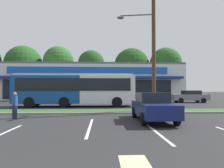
# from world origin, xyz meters

# --- Properties ---
(grass_median) EXTENTS (56.00, 2.20, 0.12)m
(grass_median) POSITION_xyz_m (0.00, 14.00, 0.06)
(grass_median) COLOR #2D5B23
(grass_median) RESTS_ON ground_plane
(curb_lip) EXTENTS (56.00, 0.24, 0.12)m
(curb_lip) POSITION_xyz_m (0.00, 12.78, 0.06)
(curb_lip) COLOR gray
(curb_lip) RESTS_ON ground_plane
(parking_stripe_2) EXTENTS (0.12, 4.80, 0.01)m
(parking_stripe_2) POSITION_xyz_m (0.89, 7.85, 0.00)
(parking_stripe_2) COLOR silver
(parking_stripe_2) RESTS_ON ground_plane
(parking_stripe_3) EXTENTS (0.12, 4.80, 0.01)m
(parking_stripe_3) POSITION_xyz_m (3.67, 6.81, 0.00)
(parking_stripe_3) COLOR silver
(parking_stripe_3) RESTS_ON ground_plane
(lot_arrow) EXTENTS (0.70, 1.60, 0.01)m
(lot_arrow) POSITION_xyz_m (2.23, 2.85, 0.00)
(lot_arrow) COLOR beige
(lot_arrow) RESTS_ON ground_plane
(storefront_building) EXTENTS (30.61, 13.91, 5.95)m
(storefront_building) POSITION_xyz_m (-0.63, 36.29, 2.98)
(storefront_building) COLOR silver
(storefront_building) RESTS_ON ground_plane
(tree_left) EXTENTS (8.12, 8.12, 11.38)m
(tree_left) POSITION_xyz_m (-16.05, 45.08, 7.31)
(tree_left) COLOR #473323
(tree_left) RESTS_ON ground_plane
(tree_mid_left) EXTENTS (6.73, 6.73, 11.26)m
(tree_mid_left) POSITION_xyz_m (-8.24, 44.66, 7.88)
(tree_mid_left) COLOR #473323
(tree_mid_left) RESTS_ON ground_plane
(tree_mid) EXTENTS (5.75, 5.75, 10.10)m
(tree_mid) POSITION_xyz_m (-0.91, 42.98, 7.21)
(tree_mid) COLOR #473323
(tree_mid) RESTS_ON ground_plane
(tree_mid_right) EXTENTS (7.98, 7.98, 11.06)m
(tree_mid_right) POSITION_xyz_m (8.21, 45.05, 7.06)
(tree_mid_right) COLOR #473323
(tree_mid_right) RESTS_ON ground_plane
(tree_right) EXTENTS (7.06, 7.06, 10.97)m
(tree_right) POSITION_xyz_m (15.63, 43.56, 7.42)
(tree_right) COLOR #473323
(tree_right) RESTS_ON ground_plane
(utility_pole) EXTENTS (3.11, 2.39, 10.56)m
(utility_pole) POSITION_xyz_m (5.35, 14.10, 5.63)
(utility_pole) COLOR #4C3826
(utility_pole) RESTS_ON ground_plane
(city_bus) EXTENTS (11.81, 2.67, 3.25)m
(city_bus) POSITION_xyz_m (-1.23, 19.09, 1.77)
(city_bus) COLOR #144793
(city_bus) RESTS_ON ground_plane
(car_0) EXTENTS (4.44, 1.96, 1.41)m
(car_0) POSITION_xyz_m (-6.29, 24.15, 0.74)
(car_0) COLOR navy
(car_0) RESTS_ON ground_plane
(car_2) EXTENTS (4.65, 1.92, 1.56)m
(car_2) POSITION_xyz_m (12.78, 24.43, 0.80)
(car_2) COLOR slate
(car_2) RESTS_ON ground_plane
(car_3) EXTENTS (1.86, 4.51, 1.56)m
(car_3) POSITION_xyz_m (4.26, 9.53, 0.79)
(car_3) COLOR navy
(car_3) RESTS_ON ground_plane
(pedestrian_near_bench) EXTENTS (0.32, 0.32, 1.57)m
(pedestrian_near_bench) POSITION_xyz_m (-3.73, 10.74, 0.79)
(pedestrian_near_bench) COLOR #1E2338
(pedestrian_near_bench) RESTS_ON ground_plane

